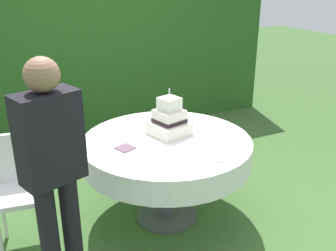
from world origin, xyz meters
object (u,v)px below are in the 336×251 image
serving_plate_near (161,159)px  napkin_stack (125,148)px  wedding_cake (169,121)px  garden_chair (18,181)px  serving_plate_far (216,158)px  serving_plate_left (158,121)px  standing_person (53,168)px  cake_table (167,151)px

serving_plate_near → napkin_stack: 0.34m
wedding_cake → garden_chair: (-1.23, 0.10, -0.32)m
serving_plate_far → napkin_stack: 0.71m
serving_plate_far → garden_chair: (-1.32, 0.68, -0.21)m
serving_plate_left → serving_plate_far: bearing=-86.0°
serving_plate_near → garden_chair: (-0.96, 0.51, -0.21)m
serving_plate_near → standing_person: bearing=-168.0°
cake_table → serving_plate_far: (0.16, -0.49, 0.11)m
serving_plate_far → standing_person: 1.16m
cake_table → serving_plate_near: bearing=-121.7°
garden_chair → standing_person: 0.80m
cake_table → wedding_cake: wedding_cake is taller
cake_table → standing_person: 1.14m
wedding_cake → napkin_stack: wedding_cake is taller
napkin_stack → standing_person: bearing=-143.1°
cake_table → serving_plate_near: (-0.20, -0.32, 0.11)m
napkin_stack → garden_chair: 0.85m
cake_table → serving_plate_near: serving_plate_near is taller
standing_person → cake_table: bearing=26.2°
standing_person → napkin_stack: bearing=36.9°
serving_plate_near → serving_plate_far: (0.36, -0.17, 0.00)m
serving_plate_far → serving_plate_left: same height
cake_table → garden_chair: bearing=170.5°
wedding_cake → serving_plate_far: wedding_cake is taller
serving_plate_near → serving_plate_left: (0.30, 0.72, 0.00)m
serving_plate_left → napkin_stack: (-0.47, -0.42, -0.00)m
serving_plate_left → napkin_stack: serving_plate_left is taller
serving_plate_far → garden_chair: bearing=152.8°
standing_person → serving_plate_near: bearing=12.0°
serving_plate_far → wedding_cake: bearing=99.4°
standing_person → serving_plate_far: bearing=-0.1°
serving_plate_near → serving_plate_far: size_ratio=0.82×
cake_table → standing_person: (-0.98, -0.48, 0.29)m
serving_plate_far → napkin_stack: size_ratio=1.02×
wedding_cake → serving_plate_near: bearing=-122.9°
cake_table → serving_plate_far: bearing=-71.4°
serving_plate_far → serving_plate_left: (-0.06, 0.89, 0.00)m
cake_table → wedding_cake: size_ratio=3.50×
napkin_stack → serving_plate_left: bearing=42.0°
wedding_cake → garden_chair: 1.27m
napkin_stack → garden_chair: (-0.79, 0.22, -0.21)m
wedding_cake → serving_plate_far: 0.60m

